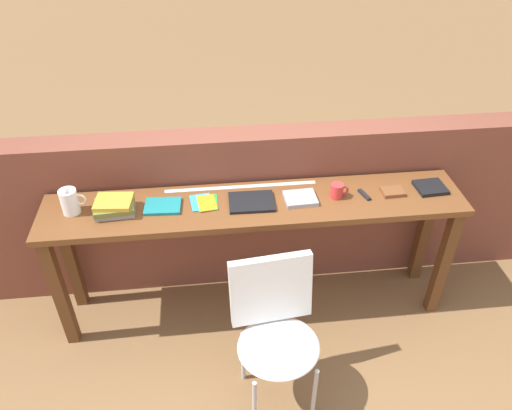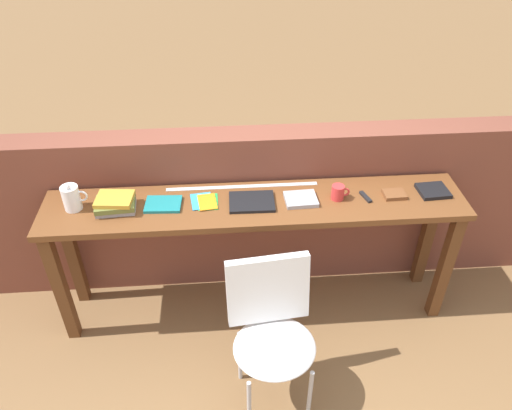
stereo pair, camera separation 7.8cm
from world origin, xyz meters
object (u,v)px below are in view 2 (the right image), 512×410
Objects in this scene: pitcher_white at (72,198)px; leather_journal_brown at (394,194)px; pamphlet_pile_colourful at (206,202)px; book_open_centre at (252,202)px; book_stack_leftmost at (115,204)px; mug at (338,192)px; magazine_cycling at (163,204)px; chair_white_moulded at (272,328)px; multitool_folded at (365,197)px; book_repair_rightmost at (433,191)px.

leather_journal_brown is (1.88, -0.02, -0.07)m from pitcher_white.
pamphlet_pile_colourful is 0.27m from book_open_centre.
mug is at bearing 0.42° from book_stack_leftmost.
pitcher_white is 0.76m from pamphlet_pile_colourful.
book_open_centre is (0.52, -0.02, 0.00)m from magazine_cycling.
chair_white_moulded is at bearing -45.33° from magazine_cycling.
mug is 0.85× the size of leather_journal_brown.
book_stack_leftmost reaches higher than chair_white_moulded.
multitool_folded is (1.70, -0.03, -0.07)m from pitcher_white.
chair_white_moulded is 3.80× the size of book_stack_leftmost.
book_stack_leftmost is 0.89× the size of book_open_centre.
pitcher_white is 0.25m from book_stack_leftmost.
book_repair_rightmost is (1.37, -0.01, 0.01)m from pamphlet_pile_colourful.
pamphlet_pile_colourful is 1.70× the size of multitool_folded.
pamphlet_pile_colourful is at bearing 116.53° from chair_white_moulded.
book_open_centre is at bearing 95.57° from chair_white_moulded.
chair_white_moulded is at bearing -134.07° from multitool_folded.
mug is at bearing 177.69° from leather_journal_brown.
pamphlet_pile_colourful is 1.70× the size of mug.
chair_white_moulded is 4.31× the size of magazine_cycling.
leather_journal_brown is (1.37, -0.01, 0.00)m from magazine_cycling.
pamphlet_pile_colourful is at bearing 6.57° from magazine_cycling.
book_open_centre is 2.41× the size of mug.
pitcher_white is 1.54m from mug.
book_stack_leftmost is at bearing 178.26° from leather_journal_brown.
pitcher_white reaches higher than magazine_cycling.
book_repair_rightmost is (0.24, 0.02, 0.00)m from leather_journal_brown.
magazine_cycling is at bearing 177.57° from leather_journal_brown.
book_open_centre is at bearing -6.40° from pamphlet_pile_colourful.
pamphlet_pile_colourful is 0.78m from mug.
multitool_folded is at bearing 1.21° from book_open_centre.
book_stack_leftmost is at bearing -179.58° from mug.
pamphlet_pile_colourful is at bearing 176.72° from leather_journal_brown.
magazine_cycling is at bearing 176.86° from book_repair_rightmost.
chair_white_moulded is 3.37× the size of book_open_centre.
pitcher_white reaches higher than pamphlet_pile_colourful.
multitool_folded reaches higher than chair_white_moulded.
book_stack_leftmost is at bearing -178.66° from book_open_centre.
pamphlet_pile_colourful is 0.71× the size of book_open_centre.
book_stack_leftmost reaches higher than leather_journal_brown.
leather_journal_brown reaches higher than book_open_centre.
book_stack_leftmost reaches higher than book_repair_rightmost.
book_open_centre reaches higher than chair_white_moulded.
book_repair_rightmost is at bearing -0.25° from pamphlet_pile_colourful.
leather_journal_brown is (0.79, 0.64, 0.37)m from chair_white_moulded.
book_repair_rightmost is (0.42, 0.02, 0.00)m from multitool_folded.
book_open_centre is 2.04× the size of leather_journal_brown.
book_stack_leftmost reaches higher than magazine_cycling.
leather_journal_brown is 0.75× the size of book_repair_rightmost.
mug is (0.78, -0.02, 0.04)m from pamphlet_pile_colourful.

